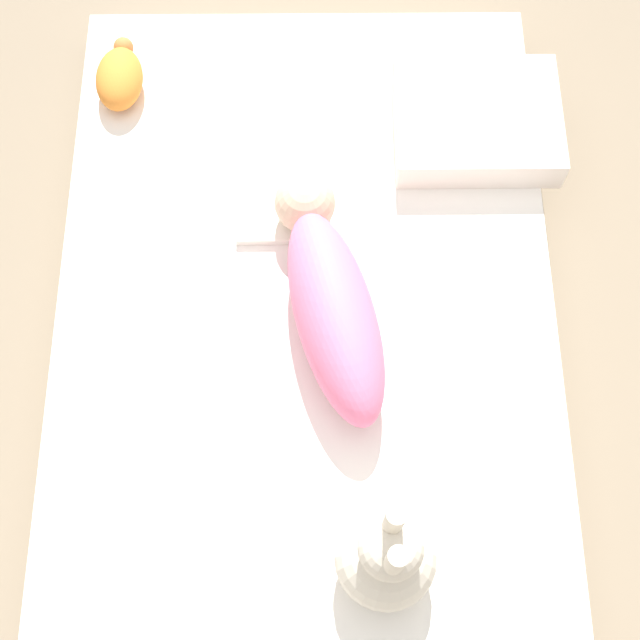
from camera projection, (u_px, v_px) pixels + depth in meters
ground_plane at (307, 349)px, 1.91m from camera, size 12.00×12.00×0.00m
bed_mattress at (306, 338)px, 1.85m from camera, size 1.58×1.01×0.13m
burp_cloth at (284, 202)px, 1.88m from camera, size 0.20×0.20×0.02m
swaddled_baby at (330, 299)px, 1.71m from camera, size 0.55×0.26×0.18m
pillow at (476, 121)px, 1.93m from camera, size 0.29×0.35×0.08m
bunny_plush at (387, 556)px, 1.50m from camera, size 0.18×0.18×0.35m
turtle_plush at (120, 77)px, 1.97m from camera, size 0.20×0.10×0.08m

